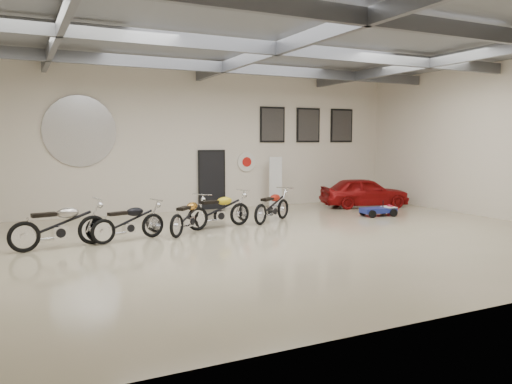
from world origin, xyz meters
name	(u,v)px	position (x,y,z in m)	size (l,w,h in m)	color
floor	(276,239)	(0.00, 0.00, 0.00)	(16.00, 12.00, 0.01)	#BEAC91
ceiling	(277,38)	(0.00, 0.00, 5.00)	(16.00, 12.00, 0.01)	slate
back_wall	(198,141)	(0.00, 6.00, 2.50)	(16.00, 0.02, 5.00)	silver
right_wall	(497,141)	(8.00, 0.00, 2.50)	(0.02, 12.00, 5.00)	silver
ceiling_beams	(277,49)	(0.00, 0.00, 4.75)	(15.80, 11.80, 0.32)	#57595F
door	(212,180)	(0.50, 5.95, 1.05)	(0.92, 0.08, 2.10)	black
logo_plaque	(80,131)	(-4.00, 5.95, 2.80)	(2.30, 0.06, 1.16)	silver
poster_left	(272,125)	(3.00, 5.96, 3.10)	(1.05, 0.08, 1.35)	black
poster_mid	(308,125)	(4.60, 5.96, 3.10)	(1.05, 0.08, 1.35)	black
poster_right	(342,126)	(6.20, 5.96, 3.10)	(1.05, 0.08, 1.35)	black
oil_sign	(246,162)	(1.90, 5.95, 1.70)	(0.72, 0.10, 0.72)	white
banner_stand	(276,182)	(2.90, 5.50, 0.94)	(0.51, 0.20, 1.88)	white
motorcycle_silver	(59,224)	(-5.06, 1.27, 0.57)	(2.20, 0.68, 1.14)	silver
motorcycle_black	(129,221)	(-3.43, 1.44, 0.50)	(1.94, 0.60, 1.01)	silver
motorcycle_gold	(189,215)	(-1.75, 1.73, 0.51)	(1.94, 0.60, 1.01)	silver
motorcycle_yellow	(219,209)	(-0.70, 2.19, 0.54)	(2.06, 0.64, 1.07)	silver
motorcycle_red	(272,205)	(1.16, 2.45, 0.51)	(1.97, 0.61, 1.02)	silver
go_kart	(382,208)	(5.01, 1.94, 0.26)	(1.44, 0.65, 0.52)	navy
vintage_car	(364,192)	(5.90, 4.00, 0.56)	(3.28, 1.32, 1.12)	maroon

